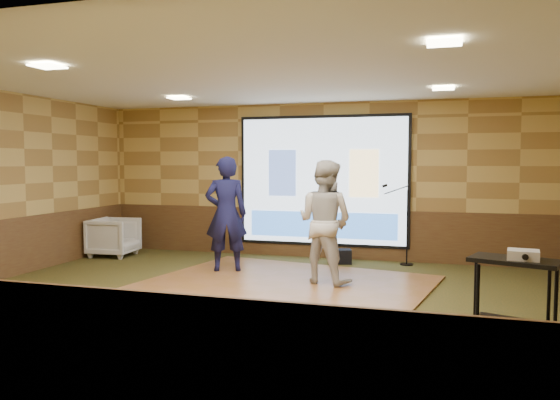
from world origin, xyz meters
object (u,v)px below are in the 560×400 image
(player_right, at_px, (325,222))
(projector, at_px, (523,255))
(duffel_bag, at_px, (340,256))
(dance_floor, at_px, (288,283))
(projector_screen, at_px, (322,182))
(mic_stand, at_px, (404,238))
(banquet_chair, at_px, (114,237))
(av_table, at_px, (514,286))
(player_left, at_px, (226,214))

(player_right, height_order, projector, player_right)
(projector, xyz_separation_m, duffel_bag, (-2.57, 3.98, -0.81))
(dance_floor, bearing_deg, player_right, 18.69)
(player_right, bearing_deg, projector, 156.77)
(projector_screen, xyz_separation_m, mic_stand, (1.57, -0.27, -0.98))
(projector_screen, bearing_deg, projector, -56.04)
(banquet_chair, bearing_deg, projector, -121.05)
(av_table, height_order, banquet_chair, av_table)
(av_table, distance_m, projector, 0.34)
(av_table, xyz_separation_m, banquet_chair, (-6.93, 3.43, -0.23))
(dance_floor, relative_size, av_table, 4.65)
(projector_screen, xyz_separation_m, av_table, (2.93, -4.40, -0.87))
(player_right, bearing_deg, av_table, 156.62)
(mic_stand, bearing_deg, dance_floor, -117.36)
(duffel_bag, bearing_deg, dance_floor, -103.15)
(projector, bearing_deg, duffel_bag, 130.20)
(player_right, xyz_separation_m, banquet_chair, (-4.51, 1.26, -0.58))
(player_left, bearing_deg, dance_floor, 132.44)
(player_left, height_order, player_right, player_left)
(banquet_chair, bearing_deg, mic_stand, -87.46)
(projector, relative_size, banquet_chair, 0.35)
(projector, bearing_deg, player_left, 155.58)
(player_right, height_order, banquet_chair, player_right)
(player_left, distance_m, duffel_bag, 2.33)
(mic_stand, xyz_separation_m, duffel_bag, (-1.14, -0.20, -0.36))
(av_table, height_order, duffel_bag, av_table)
(dance_floor, height_order, banquet_chair, banquet_chair)
(projector, distance_m, banquet_chair, 7.84)
(av_table, xyz_separation_m, mic_stand, (-1.36, 4.13, -0.12))
(projector_screen, xyz_separation_m, projector, (3.00, -4.45, -0.54))
(mic_stand, bearing_deg, av_table, -62.46)
(player_left, height_order, banquet_chair, player_left)
(player_left, xyz_separation_m, player_right, (1.78, -0.41, -0.03))
(player_right, xyz_separation_m, mic_stand, (1.05, 1.95, -0.47))
(dance_floor, bearing_deg, banquet_chair, 160.12)
(projector, bearing_deg, projector_screen, 131.31)
(projector_screen, height_order, banquet_chair, projector_screen)
(projector_screen, distance_m, player_right, 2.34)
(player_left, bearing_deg, duffel_bag, -163.62)
(player_right, height_order, mic_stand, player_right)
(player_left, distance_m, player_right, 1.83)
(dance_floor, relative_size, player_right, 2.22)
(av_table, relative_size, projector, 3.00)
(projector_screen, distance_m, mic_stand, 1.87)
(projector, relative_size, duffel_bag, 0.71)
(player_right, bearing_deg, duffel_bag, -68.60)
(projector, distance_m, duffel_bag, 4.80)
(dance_floor, relative_size, duffel_bag, 9.88)
(projector_screen, relative_size, projector, 11.20)
(player_left, bearing_deg, mic_stand, -173.40)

